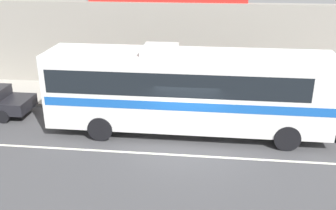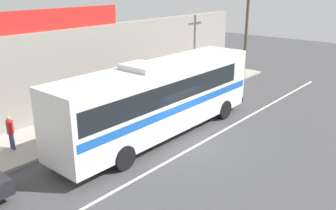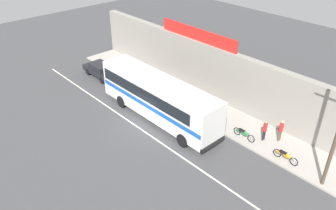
% 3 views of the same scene
% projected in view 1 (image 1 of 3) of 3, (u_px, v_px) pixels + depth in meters
% --- Properties ---
extents(ground_plane, '(70.00, 70.00, 0.00)m').
position_uv_depth(ground_plane, '(186.00, 146.00, 15.44)').
color(ground_plane, '#444447').
extents(sidewalk_slab, '(30.00, 3.60, 0.14)m').
position_uv_depth(sidewalk_slab, '(192.00, 99.00, 20.20)').
color(sidewalk_slab, '#A8A399').
rests_on(sidewalk_slab, ground_plane).
extents(storefront_facade, '(30.00, 0.70, 4.80)m').
position_uv_depth(storefront_facade, '(195.00, 47.00, 21.31)').
color(storefront_facade, gray).
rests_on(storefront_facade, ground_plane).
extents(road_center_stripe, '(30.00, 0.14, 0.01)m').
position_uv_depth(road_center_stripe, '(184.00, 155.00, 14.70)').
color(road_center_stripe, silver).
rests_on(road_center_stripe, ground_plane).
extents(intercity_bus, '(11.83, 2.61, 3.78)m').
position_uv_depth(intercity_bus, '(186.00, 87.00, 15.86)').
color(intercity_bus, silver).
rests_on(intercity_bus, ground_plane).
extents(motorcycle_orange, '(1.89, 0.56, 0.94)m').
position_uv_depth(motorcycle_orange, '(326.00, 103.00, 18.26)').
color(motorcycle_orange, black).
rests_on(motorcycle_orange, sidewalk_slab).
extents(pedestrian_by_curb, '(0.30, 0.48, 1.56)m').
position_uv_depth(pedestrian_by_curb, '(87.00, 78.00, 20.33)').
color(pedestrian_by_curb, navy).
rests_on(pedestrian_by_curb, sidewalk_slab).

